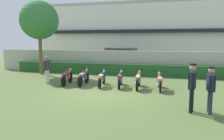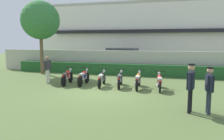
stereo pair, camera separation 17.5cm
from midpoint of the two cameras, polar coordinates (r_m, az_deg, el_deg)
ground at (r=11.08m, az=-2.50°, el=-6.03°), size 60.00×60.00×0.00m
building at (r=27.28m, az=8.80°, el=9.04°), size 23.90×6.50×6.74m
compound_wall at (r=17.57m, az=4.62°, el=1.95°), size 22.71×0.30×1.80m
hedge_row at (r=16.94m, az=4.14°, el=0.13°), size 18.16×0.70×0.85m
parked_car at (r=21.19m, az=3.25°, el=3.01°), size 4.62×2.34×1.89m
tree_near_inspector at (r=18.29m, az=-17.36°, el=11.87°), size 2.91×2.91×5.57m
motorcycle_in_row_0 at (r=13.55m, az=-10.91°, el=-1.68°), size 0.60×1.86×0.98m
motorcycle_in_row_1 at (r=13.26m, az=-6.82°, el=-1.80°), size 0.60×1.88×0.98m
motorcycle_in_row_2 at (r=12.85m, az=-2.22°, el=-2.15°), size 0.60×1.90×0.94m
motorcycle_in_row_3 at (r=12.60m, az=2.44°, el=-2.31°), size 0.60×1.90×0.95m
motorcycle_in_row_4 at (r=12.30m, az=7.02°, el=-2.55°), size 0.60×1.95×0.97m
motorcycle_in_row_5 at (r=12.13m, az=12.29°, el=-2.88°), size 0.60×1.92×0.95m
inspector_person at (r=14.23m, az=-15.65°, el=0.68°), size 0.22×0.67×1.64m
officer_0 at (r=8.54m, az=19.81°, el=-3.26°), size 0.31×0.69×1.77m
officer_1 at (r=8.65m, az=23.89°, el=-3.80°), size 0.24×0.67×1.67m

